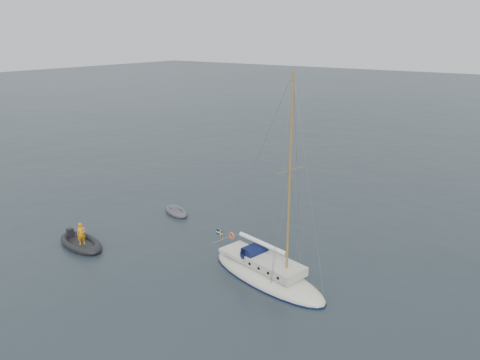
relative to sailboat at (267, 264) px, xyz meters
The scene contains 4 objects.
ground 3.17m from the sailboat, 119.12° to the left, with size 300.00×300.00×0.00m, color black.
sailboat is the anchor object (origin of this frame).
dinghy 11.83m from the sailboat, 158.51° to the left, with size 2.76×1.25×0.40m.
rib 12.57m from the sailboat, 164.01° to the right, with size 4.11×1.87×1.68m.
Camera 1 is at (13.85, -22.42, 13.20)m, focal length 35.00 mm.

